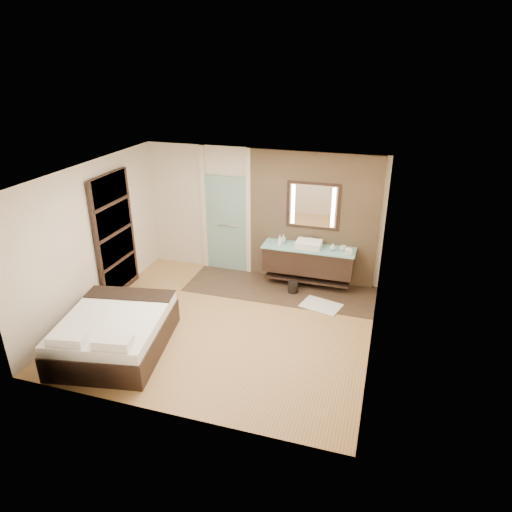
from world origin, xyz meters
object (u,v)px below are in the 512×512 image
(vanity, at_px, (308,260))
(mirror_unit, at_px, (313,206))
(bed, at_px, (115,332))
(waste_bin, at_px, (293,287))

(vanity, xyz_separation_m, mirror_unit, (0.00, 0.24, 1.07))
(vanity, height_order, bed, vanity)
(bed, bearing_deg, waste_bin, 39.26)
(mirror_unit, bearing_deg, vanity, -90.00)
(vanity, relative_size, waste_bin, 7.56)
(mirror_unit, bearing_deg, waste_bin, -108.95)
(bed, distance_m, waste_bin, 3.55)
(vanity, distance_m, waste_bin, 0.64)
(mirror_unit, relative_size, bed, 0.49)
(bed, height_order, waste_bin, bed)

